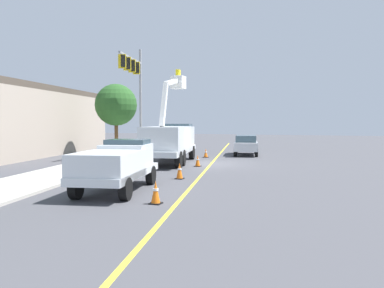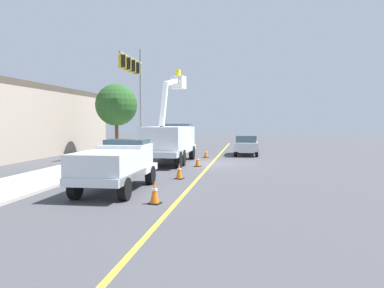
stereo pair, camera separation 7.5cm
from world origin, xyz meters
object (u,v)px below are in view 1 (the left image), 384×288
at_px(passing_minivan, 246,144).
at_px(traffic_cone_mid_rear, 198,161).
at_px(utility_bucket_truck, 170,140).
at_px(service_pickup_truck, 117,164).
at_px(traffic_cone_trailing, 206,153).
at_px(traffic_cone_leading, 156,193).
at_px(traffic_cone_mid_front, 180,171).
at_px(traffic_signal_mast, 135,80).

height_order(passing_minivan, traffic_cone_mid_rear, passing_minivan).
distance_m(utility_bucket_truck, passing_minivan, 8.83).
bearing_deg(service_pickup_truck, traffic_cone_trailing, 4.10).
bearing_deg(traffic_cone_mid_rear, utility_bucket_truck, 60.24).
bearing_deg(traffic_cone_leading, traffic_cone_mid_front, 13.44).
relative_size(traffic_cone_leading, traffic_signal_mast, 0.09).
distance_m(passing_minivan, traffic_cone_mid_front, 14.82).
bearing_deg(service_pickup_truck, traffic_signal_mast, 25.25).
xyz_separation_m(service_pickup_truck, passing_minivan, (18.81, -1.43, -0.15)).
height_order(service_pickup_truck, traffic_cone_mid_rear, service_pickup_truck).
height_order(utility_bucket_truck, traffic_cone_mid_front, utility_bucket_truck).
bearing_deg(traffic_cone_leading, passing_minivan, 3.10).
height_order(utility_bucket_truck, service_pickup_truck, utility_bucket_truck).
relative_size(utility_bucket_truck, service_pickup_truck, 1.44).
height_order(utility_bucket_truck, traffic_cone_leading, utility_bucket_truck).
distance_m(passing_minivan, traffic_cone_leading, 20.56).
distance_m(passing_minivan, traffic_signal_mast, 10.70).
bearing_deg(traffic_signal_mast, utility_bucket_truck, -125.73).
bearing_deg(traffic_signal_mast, traffic_cone_leading, -149.78).
relative_size(service_pickup_truck, passing_minivan, 1.16).
xyz_separation_m(utility_bucket_truck, traffic_cone_trailing, (4.70, -1.08, -1.26)).
xyz_separation_m(traffic_cone_mid_rear, traffic_cone_trailing, (6.12, 1.41, -0.02)).
bearing_deg(passing_minivan, traffic_signal_mast, 121.38).
relative_size(traffic_cone_mid_front, traffic_signal_mast, 0.09).
bearing_deg(traffic_cone_mid_front, traffic_cone_leading, -166.56).
xyz_separation_m(traffic_cone_leading, traffic_cone_trailing, (17.19, 3.65, -0.05)).
relative_size(traffic_cone_leading, traffic_cone_trailing, 1.15).
relative_size(service_pickup_truck, traffic_signal_mast, 0.66).
bearing_deg(traffic_signal_mast, service_pickup_truck, -154.75).
height_order(utility_bucket_truck, passing_minivan, utility_bucket_truck).
bearing_deg(traffic_cone_leading, traffic_signal_mast, 30.22).
distance_m(traffic_cone_mid_rear, traffic_signal_mast, 10.08).
height_order(traffic_cone_mid_front, traffic_signal_mast, traffic_signal_mast).
relative_size(utility_bucket_truck, passing_minivan, 1.68).
relative_size(service_pickup_truck, traffic_cone_mid_rear, 8.04).
bearing_deg(traffic_cone_mid_rear, service_pickup_truck, 178.16).
bearing_deg(traffic_cone_trailing, traffic_cone_leading, -168.01).
bearing_deg(traffic_cone_leading, traffic_cone_trailing, 11.99).
distance_m(service_pickup_truck, traffic_signal_mast, 16.20).
xyz_separation_m(service_pickup_truck, traffic_cone_mid_front, (4.00, -1.17, -0.73)).
bearing_deg(traffic_cone_mid_front, traffic_cone_mid_rear, 9.27).
xyz_separation_m(traffic_cone_mid_front, traffic_cone_trailing, (11.47, 2.28, -0.05)).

